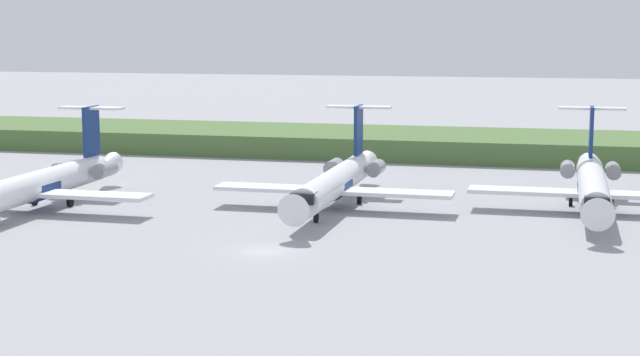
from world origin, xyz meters
TOP-DOWN VIEW (x-y plane):
  - ground_plane at (0.00, 30.00)m, footprint 500.00×500.00m
  - grass_berm at (0.00, 61.65)m, footprint 320.00×20.00m
  - regional_jet_second at (-25.58, 12.06)m, footprint 22.81×31.00m
  - regional_jet_third at (1.22, 19.99)m, footprint 22.81×31.00m
  - regional_jet_fourth at (25.05, 23.98)m, footprint 22.81×31.00m

SIDE VIEW (x-z plane):
  - ground_plane at x=0.00m, z-range 0.00..0.00m
  - grass_berm at x=0.00m, z-range 0.00..2.94m
  - regional_jet_second at x=-25.58m, z-range -1.96..7.04m
  - regional_jet_third at x=1.22m, z-range -1.96..7.04m
  - regional_jet_fourth at x=25.05m, z-range -1.96..7.04m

